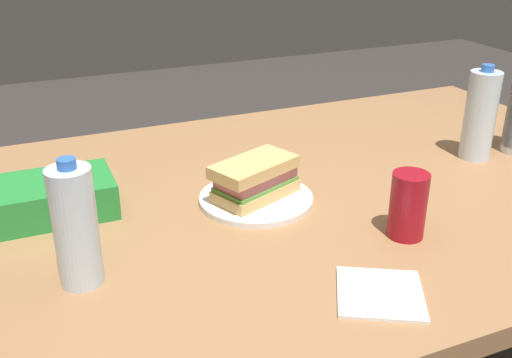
{
  "coord_description": "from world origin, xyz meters",
  "views": [
    {
      "loc": [
        0.54,
        1.0,
        1.28
      ],
      "look_at": [
        0.12,
        0.01,
        0.79
      ],
      "focal_mm": 41.69,
      "sensor_mm": 36.0,
      "label": 1
    }
  ],
  "objects_px": {
    "dining_table": "(304,223)",
    "water_bottle_tall": "(480,115)",
    "water_bottle_spare": "(76,227)",
    "soda_can_red": "(408,205)",
    "chip_bag": "(52,198)",
    "paper_plate": "(256,199)",
    "sandwich": "(255,179)"
  },
  "relations": [
    {
      "from": "paper_plate",
      "to": "sandwich",
      "type": "distance_m",
      "value": 0.05
    },
    {
      "from": "dining_table",
      "to": "paper_plate",
      "type": "distance_m",
      "value": 0.15
    },
    {
      "from": "water_bottle_spare",
      "to": "soda_can_red",
      "type": "bearing_deg",
      "value": 171.59
    },
    {
      "from": "paper_plate",
      "to": "soda_can_red",
      "type": "height_order",
      "value": "soda_can_red"
    },
    {
      "from": "dining_table",
      "to": "sandwich",
      "type": "distance_m",
      "value": 0.18
    },
    {
      "from": "water_bottle_tall",
      "to": "chip_bag",
      "type": "bearing_deg",
      "value": -5.79
    },
    {
      "from": "dining_table",
      "to": "chip_bag",
      "type": "relative_size",
      "value": 7.14
    },
    {
      "from": "water_bottle_spare",
      "to": "chip_bag",
      "type": "bearing_deg",
      "value": -86.41
    },
    {
      "from": "chip_bag",
      "to": "water_bottle_tall",
      "type": "distance_m",
      "value": 0.96
    },
    {
      "from": "dining_table",
      "to": "water_bottle_tall",
      "type": "xyz_separation_m",
      "value": [
        -0.45,
        0.0,
        0.19
      ]
    },
    {
      "from": "paper_plate",
      "to": "soda_can_red",
      "type": "relative_size",
      "value": 1.88
    },
    {
      "from": "sandwich",
      "to": "paper_plate",
      "type": "bearing_deg",
      "value": -131.12
    },
    {
      "from": "dining_table",
      "to": "water_bottle_tall",
      "type": "height_order",
      "value": "water_bottle_tall"
    },
    {
      "from": "paper_plate",
      "to": "chip_bag",
      "type": "height_order",
      "value": "chip_bag"
    },
    {
      "from": "soda_can_red",
      "to": "chip_bag",
      "type": "xyz_separation_m",
      "value": [
        0.57,
        -0.34,
        -0.03
      ]
    },
    {
      "from": "soda_can_red",
      "to": "water_bottle_tall",
      "type": "height_order",
      "value": "water_bottle_tall"
    },
    {
      "from": "soda_can_red",
      "to": "chip_bag",
      "type": "height_order",
      "value": "soda_can_red"
    },
    {
      "from": "dining_table",
      "to": "water_bottle_spare",
      "type": "height_order",
      "value": "water_bottle_spare"
    },
    {
      "from": "chip_bag",
      "to": "water_bottle_spare",
      "type": "height_order",
      "value": "water_bottle_spare"
    },
    {
      "from": "dining_table",
      "to": "water_bottle_tall",
      "type": "bearing_deg",
      "value": 179.87
    },
    {
      "from": "water_bottle_tall",
      "to": "water_bottle_spare",
      "type": "relative_size",
      "value": 1.06
    },
    {
      "from": "chip_bag",
      "to": "water_bottle_tall",
      "type": "bearing_deg",
      "value": -5.47
    },
    {
      "from": "dining_table",
      "to": "paper_plate",
      "type": "xyz_separation_m",
      "value": [
        0.12,
        0.01,
        0.09
      ]
    },
    {
      "from": "paper_plate",
      "to": "water_bottle_spare",
      "type": "relative_size",
      "value": 1.09
    },
    {
      "from": "dining_table",
      "to": "soda_can_red",
      "type": "bearing_deg",
      "value": 107.29
    },
    {
      "from": "water_bottle_tall",
      "to": "water_bottle_spare",
      "type": "distance_m",
      "value": 0.95
    },
    {
      "from": "water_bottle_spare",
      "to": "dining_table",
      "type": "bearing_deg",
      "value": -161.63
    },
    {
      "from": "paper_plate",
      "to": "water_bottle_spare",
      "type": "height_order",
      "value": "water_bottle_spare"
    },
    {
      "from": "water_bottle_tall",
      "to": "water_bottle_spare",
      "type": "xyz_separation_m",
      "value": [
        0.93,
        0.16,
        -0.01
      ]
    },
    {
      "from": "paper_plate",
      "to": "sandwich",
      "type": "xyz_separation_m",
      "value": [
        0.0,
        0.0,
        0.05
      ]
    },
    {
      "from": "paper_plate",
      "to": "chip_bag",
      "type": "relative_size",
      "value": 1.0
    },
    {
      "from": "paper_plate",
      "to": "water_bottle_tall",
      "type": "bearing_deg",
      "value": -178.99
    }
  ]
}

